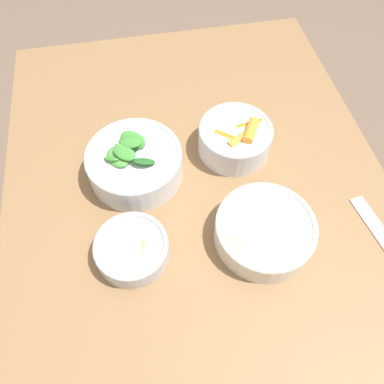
{
  "coord_description": "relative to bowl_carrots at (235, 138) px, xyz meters",
  "views": [
    {
      "loc": [
        0.31,
        -0.09,
        1.4
      ],
      "look_at": [
        -0.08,
        -0.02,
        0.79
      ],
      "focal_mm": 35.0,
      "sensor_mm": 36.0,
      "label": 1
    }
  ],
  "objects": [
    {
      "name": "ground_plane",
      "position": [
        0.19,
        -0.1,
        -0.8
      ],
      "size": [
        10.0,
        10.0,
        0.0
      ],
      "primitive_type": "plane",
      "color": "brown"
    },
    {
      "name": "dining_table",
      "position": [
        0.19,
        -0.1,
        -0.16
      ],
      "size": [
        1.25,
        0.79,
        0.76
      ],
      "color": "olive",
      "rests_on": "ground_plane"
    },
    {
      "name": "bowl_carrots",
      "position": [
        0.0,
        0.0,
        0.0
      ],
      "size": [
        0.15,
        0.15,
        0.08
      ],
      "color": "silver",
      "rests_on": "dining_table"
    },
    {
      "name": "bowl_greens",
      "position": [
        0.02,
        -0.21,
        -0.0
      ],
      "size": [
        0.19,
        0.19,
        0.09
      ],
      "color": "silver",
      "rests_on": "dining_table"
    },
    {
      "name": "bowl_beans_hotdog",
      "position": [
        0.22,
        0.0,
        -0.01
      ],
      "size": [
        0.18,
        0.18,
        0.05
      ],
      "color": "silver",
      "rests_on": "dining_table"
    },
    {
      "name": "bowl_cookies",
      "position": [
        0.21,
        -0.24,
        -0.01
      ],
      "size": [
        0.13,
        0.13,
        0.04
      ],
      "color": "silver",
      "rests_on": "dining_table"
    }
  ]
}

